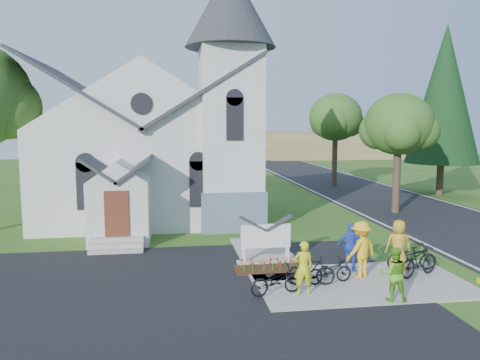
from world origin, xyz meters
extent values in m
plane|color=#2E5B1A|center=(0.00, 0.00, 0.00)|extent=(120.00, 120.00, 0.00)
cube|color=black|center=(-7.00, -2.00, 0.01)|extent=(20.00, 16.00, 0.02)
cube|color=black|center=(10.00, 15.00, 0.01)|extent=(8.00, 90.00, 0.02)
cube|color=gray|center=(1.50, 0.50, 0.03)|extent=(7.00, 4.00, 0.05)
cube|color=silver|center=(-6.00, 13.00, 2.50)|extent=(11.00, 9.00, 5.00)
cube|color=slate|center=(-1.70, 9.70, 1.00)|extent=(3.20, 3.20, 2.00)
cube|color=silver|center=(-1.70, 9.70, 4.50)|extent=(3.00, 3.00, 9.00)
cone|color=#2C2D32|center=(-1.70, 9.70, 11.00)|extent=(4.50, 4.50, 4.00)
cube|color=silver|center=(-7.00, 7.30, 1.40)|extent=(2.60, 2.40, 2.80)
cube|color=#622C1C|center=(-7.00, 6.07, 1.50)|extent=(1.00, 0.10, 2.00)
cube|color=gray|center=(-1.20, 3.20, 0.05)|extent=(2.20, 0.40, 0.10)
cube|color=white|center=(-2.05, 3.20, 0.55)|extent=(0.12, 0.12, 1.00)
cube|color=white|center=(-0.35, 3.20, 0.55)|extent=(0.12, 0.12, 1.00)
cube|color=white|center=(-1.20, 3.20, 1.05)|extent=(1.90, 0.14, 0.90)
cube|color=#3C1F10|center=(-1.20, 2.30, 0.04)|extent=(2.60, 1.10, 0.07)
cylinder|color=#3C2A20|center=(8.50, 12.00, 2.02)|extent=(0.44, 0.44, 4.05)
ellipsoid|color=#2A5C1F|center=(8.50, 12.00, 5.25)|extent=(4.00, 4.00, 3.60)
cylinder|color=#3C2A20|center=(9.00, 24.00, 2.25)|extent=(0.44, 0.44, 4.50)
ellipsoid|color=#2A5C1F|center=(9.00, 24.00, 5.82)|extent=(4.40, 4.40, 3.96)
cylinder|color=#3C2A20|center=(15.00, 18.00, 1.20)|extent=(0.50, 0.50, 2.40)
cone|color=black|center=(15.00, 18.00, 7.40)|extent=(5.20, 5.20, 10.00)
cube|color=olive|center=(6.00, 56.00, 2.00)|extent=(60.00, 8.00, 4.00)
cube|color=olive|center=(-10.00, 58.00, 2.80)|extent=(30.00, 6.00, 5.60)
cube|color=olive|center=(22.00, 54.00, 1.50)|extent=(25.00, 6.00, 3.00)
imported|color=#C1C717|center=(-0.73, -0.29, 0.89)|extent=(0.62, 0.42, 1.67)
imported|color=black|center=(-1.57, -0.24, 0.50)|extent=(1.81, 0.97, 0.90)
imported|color=#5AAD20|center=(1.78, -1.20, 0.86)|extent=(0.92, 0.79, 1.62)
imported|color=black|center=(-0.29, 0.43, 0.54)|extent=(1.67, 0.70, 0.97)
imported|color=blue|center=(1.61, 1.72, 0.92)|extent=(1.10, 0.74, 1.74)
imported|color=black|center=(0.40, 0.52, 0.47)|extent=(1.66, 0.81, 0.83)
imported|color=yellow|center=(1.68, 1.00, 1.02)|extent=(1.44, 1.17, 1.94)
imported|color=black|center=(3.67, 0.73, 0.59)|extent=(1.86, 1.16, 1.08)
imported|color=gold|center=(3.29, 1.48, 0.97)|extent=(1.02, 0.79, 1.84)
imported|color=black|center=(3.78, 1.43, 0.52)|extent=(1.85, 0.78, 0.95)
camera|label=1|loc=(-4.72, -13.79, 5.28)|focal=35.00mm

